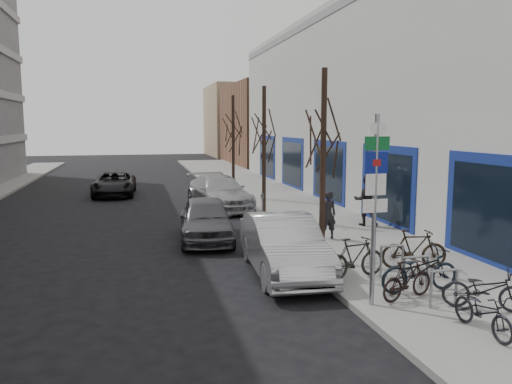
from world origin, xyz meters
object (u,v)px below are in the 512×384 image
lane_car (114,184)px  pedestrian_far (366,200)px  bike_near_left (483,308)px  pedestrian_near (328,215)px  parked_car_front (284,246)px  bike_far_inner (414,249)px  bike_far_curb (485,286)px  tree_near (324,120)px  bike_mid_curb (420,267)px  tree_far (233,122)px  bike_near_right (408,279)px  bike_rack (416,269)px  tree_mid (264,122)px  highway_sign_pole (375,198)px  parked_car_back (219,192)px  meter_front (313,239)px  bike_mid_inner (355,258)px  parked_car_mid (206,219)px  meter_mid (262,207)px  meter_back (234,189)px

lane_car → pedestrian_far: bearing=-47.8°
bike_near_left → pedestrian_near: pedestrian_near is taller
pedestrian_far → parked_car_front: bearing=66.9°
bike_far_inner → bike_far_curb: bearing=-173.9°
tree_near → pedestrian_near: bearing=65.0°
bike_mid_curb → bike_far_curb: size_ratio=1.16×
tree_far → bike_near_right: size_ratio=3.68×
bike_near_right → bike_far_curb: 1.54m
bike_rack → bike_far_curb: (0.74, -1.41, 0.00)m
bike_near_left → tree_mid: bearing=93.6°
highway_sign_pole → lane_car: (-6.04, 19.72, -1.79)m
tree_near → pedestrian_far: size_ratio=2.81×
tree_near → parked_car_back: (-1.20, 10.40, -3.32)m
bike_mid_curb → parked_car_front: 3.55m
meter_front → parked_car_back: (-0.75, 10.90, -0.13)m
tree_mid → bike_mid_inner: size_ratio=3.11×
bike_rack → bike_mid_curb: bike_mid_curb is taller
tree_mid → bike_far_curb: 11.51m
bike_mid_curb → parked_car_mid: parked_car_mid is taller
bike_mid_curb → bike_far_inner: (0.89, 1.71, -0.05)m
meter_mid → pedestrian_far: 4.00m
bike_near_left → parked_car_front: parked_car_front is taller
meter_back → parked_car_front: parked_car_front is taller
bike_rack → bike_near_left: size_ratio=1.46×
bike_near_right → pedestrian_near: pedestrian_near is taller
bike_mid_curb → bike_far_curb: 1.50m
bike_near_right → bike_mid_inner: 1.75m
bike_far_inner → parked_car_back: size_ratio=0.33×
lane_car → pedestrian_far: pedestrian_far is taller
bike_mid_inner → pedestrian_near: size_ratio=1.08×
meter_back → bike_near_left: (1.57, -15.83, -0.29)m
tree_far → bike_mid_curb: 16.39m
highway_sign_pole → bike_rack: (1.40, 0.61, -1.80)m
bike_near_left → bike_mid_inner: 3.73m
meter_front → parked_car_mid: 5.02m
meter_mid → parked_car_mid: parked_car_mid is taller
parked_car_front → pedestrian_near: 3.97m
tree_mid → parked_car_mid: size_ratio=1.25×
tree_far → highway_sign_pole: bearing=-90.7°
bike_near_left → bike_near_right: (-0.41, 1.94, -0.02)m
pedestrian_far → bike_mid_inner: bearing=83.0°
bike_far_inner → parked_car_front: (-3.40, 0.81, 0.09)m
tree_far → bike_near_right: bearing=-87.5°
bike_mid_inner → parked_car_mid: bearing=16.9°
bike_mid_inner → parked_car_front: 1.93m
bike_mid_curb → tree_far: bearing=3.4°
bike_near_right → pedestrian_near: (0.51, 6.01, 0.36)m
meter_front → tree_near: bearing=48.0°
tree_near → pedestrian_near: size_ratio=3.37×
lane_car → tree_near: bearing=-66.2°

